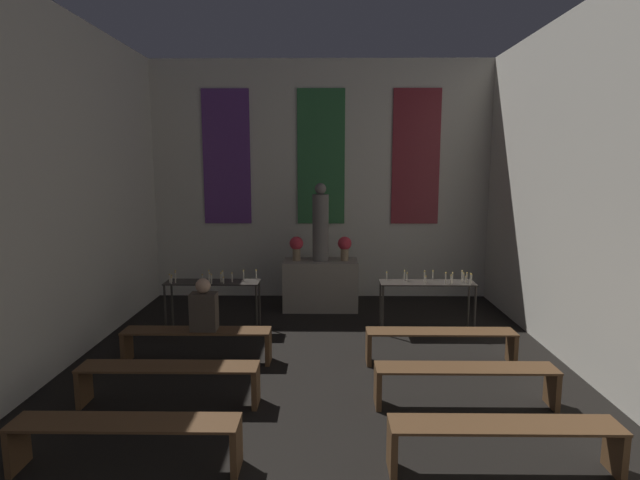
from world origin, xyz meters
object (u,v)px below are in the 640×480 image
(statue, at_px, (321,225))
(pew_third_left, at_px, (169,376))
(pew_second_left, at_px, (126,434))
(person_seated, at_px, (204,307))
(flower_vase_right, at_px, (345,246))
(pew_second_right, at_px, (504,437))
(flower_vase_left, at_px, (296,246))
(pew_back_right, at_px, (440,340))
(candle_rack_left, at_px, (212,287))
(pew_back_left, at_px, (197,338))
(pew_third_right, at_px, (465,377))
(candle_rack_right, at_px, (428,288))
(altar, at_px, (321,285))

(statue, xyz_separation_m, pew_third_left, (-1.69, -3.92, -1.29))
(pew_second_left, xyz_separation_m, person_seated, (0.11, 2.51, 0.45))
(flower_vase_right, xyz_separation_m, pew_second_right, (1.24, -5.17, -0.88))
(flower_vase_left, xyz_separation_m, pew_back_right, (2.15, -2.67, -0.88))
(candle_rack_left, height_order, pew_back_left, candle_rack_left)
(statue, relative_size, person_seated, 2.00)
(candle_rack_left, height_order, pew_second_right, candle_rack_left)
(pew_third_left, bearing_deg, pew_third_right, 0.00)
(candle_rack_left, height_order, pew_third_right, candle_rack_left)
(candle_rack_right, relative_size, person_seated, 2.11)
(flower_vase_right, bearing_deg, person_seated, -127.45)
(candle_rack_left, distance_m, person_seated, 1.38)
(pew_second_right, bearing_deg, pew_third_left, 159.71)
(altar, relative_size, candle_rack_left, 0.91)
(flower_vase_right, bearing_deg, pew_second_left, -112.59)
(altar, height_order, statue, statue)
(pew_second_left, xyz_separation_m, pew_third_left, (0.00, 1.25, 0.00))
(flower_vase_right, xyz_separation_m, pew_back_right, (1.24, -2.67, -0.88))
(altar, bearing_deg, candle_rack_right, -35.94)
(candle_rack_right, xyz_separation_m, person_seated, (-3.37, -1.37, 0.06))
(candle_rack_left, bearing_deg, pew_second_left, -88.78)
(pew_second_right, relative_size, person_seated, 2.79)
(pew_third_right, bearing_deg, flower_vase_left, 118.77)
(pew_third_right, height_order, pew_back_right, same)
(flower_vase_right, distance_m, pew_back_left, 3.54)
(pew_second_left, bearing_deg, flower_vase_left, 76.55)
(candle_rack_right, bearing_deg, pew_second_right, -91.37)
(flower_vase_right, height_order, pew_third_left, flower_vase_right)
(pew_back_left, bearing_deg, pew_third_left, -90.00)
(pew_second_right, xyz_separation_m, pew_back_right, (0.00, 2.51, 0.00))
(pew_second_left, xyz_separation_m, pew_third_right, (3.39, 1.25, 0.00))
(flower_vase_left, distance_m, pew_third_left, 4.20)
(candle_rack_left, height_order, pew_second_left, candle_rack_left)
(pew_third_left, relative_size, person_seated, 2.79)
(pew_second_left, bearing_deg, pew_third_right, 20.29)
(pew_second_left, bearing_deg, pew_back_right, 36.48)
(pew_second_right, relative_size, pew_third_left, 1.00)
(pew_third_right, height_order, person_seated, person_seated)
(candle_rack_left, xyz_separation_m, pew_back_right, (3.47, -1.37, -0.39))
(pew_third_left, xyz_separation_m, pew_back_left, (0.00, 1.25, 0.00))
(pew_back_right, bearing_deg, pew_second_left, -143.52)
(statue, bearing_deg, flower_vase_left, 180.00)
(candle_rack_left, bearing_deg, pew_back_right, -21.54)
(candle_rack_right, height_order, pew_back_right, candle_rack_right)
(pew_back_left, bearing_deg, pew_third_right, -20.29)
(flower_vase_right, height_order, pew_second_right, flower_vase_right)
(statue, relative_size, pew_second_right, 0.72)
(pew_second_left, xyz_separation_m, pew_back_right, (3.39, 2.51, 0.00))
(altar, relative_size, pew_back_right, 0.69)
(statue, height_order, person_seated, statue)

